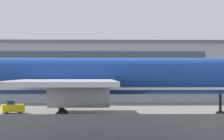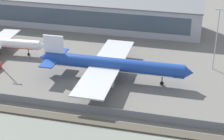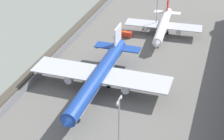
# 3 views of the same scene
# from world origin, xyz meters

# --- Properties ---
(ground_plane) EXTENTS (500.00, 500.00, 0.00)m
(ground_plane) POSITION_xyz_m (0.00, 0.00, 0.00)
(ground_plane) COLOR #66635E
(shoreline_seawall) EXTENTS (320.00, 3.00, 0.50)m
(shoreline_seawall) POSITION_xyz_m (0.00, -20.50, 0.25)
(shoreline_seawall) COLOR #474238
(shoreline_seawall) RESTS_ON ground
(perimeter_fence) EXTENTS (280.00, 0.10, 2.51)m
(perimeter_fence) POSITION_xyz_m (0.00, -16.00, 1.26)
(perimeter_fence) COLOR slate
(perimeter_fence) RESTS_ON ground
(cargo_jet_blue) EXTENTS (51.47, 44.32, 13.77)m
(cargo_jet_blue) POSITION_xyz_m (8.57, 5.50, 5.25)
(cargo_jet_blue) COLOR #193D93
(cargo_jet_blue) RESTS_ON ground
(baggage_tug) EXTENTS (3.55, 2.56, 1.80)m
(baggage_tug) POSITION_xyz_m (-1.74, 18.33, 0.81)
(baggage_tug) COLOR yellow
(baggage_tug) RESTS_ON ground
(terminal_building) EXTENTS (106.63, 21.83, 12.37)m
(terminal_building) POSITION_xyz_m (-16.90, 55.84, 6.20)
(terminal_building) COLOR #9EA3AD
(terminal_building) RESTS_ON ground
(apron_light_mast_apron_west) EXTENTS (3.20, 0.40, 21.69)m
(apron_light_mast_apron_west) POSITION_xyz_m (41.30, 22.01, 12.13)
(apron_light_mast_apron_west) COLOR #A8A8AD
(apron_light_mast_apron_west) RESTS_ON ground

